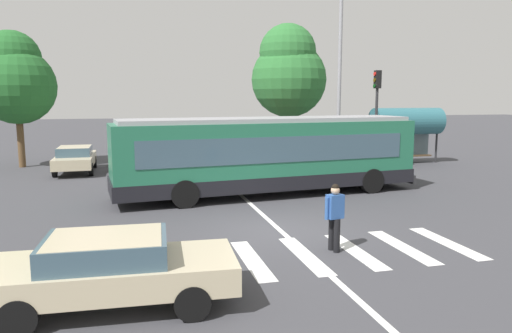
{
  "coord_description": "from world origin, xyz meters",
  "views": [
    {
      "loc": [
        -3.87,
        -12.84,
        3.83
      ],
      "look_at": [
        0.5,
        4.03,
        1.3
      ],
      "focal_mm": 33.29,
      "sensor_mm": 36.0,
      "label": 1
    }
  ],
  "objects_px": {
    "pedestrian_crossing_street": "(335,213)",
    "parked_car_silver": "(228,153)",
    "parked_car_champagne": "(75,158)",
    "bus_stop_shelter": "(406,122)",
    "parked_car_blue": "(176,153)",
    "city_transit_bus": "(268,155)",
    "parked_car_red": "(273,151)",
    "traffic_light_far_corner": "(377,105)",
    "parked_car_white": "(128,155)",
    "background_tree_right": "(289,72)",
    "foreground_sedan": "(111,267)",
    "twin_arm_street_lamp": "(340,62)",
    "background_tree_left": "(15,78)"
  },
  "relations": [
    {
      "from": "bus_stop_shelter",
      "to": "background_tree_left",
      "type": "distance_m",
      "value": 22.04
    },
    {
      "from": "parked_car_champagne",
      "to": "traffic_light_far_corner",
      "type": "relative_size",
      "value": 0.87
    },
    {
      "from": "foreground_sedan",
      "to": "parked_car_white",
      "type": "bearing_deg",
      "value": 89.55
    },
    {
      "from": "pedestrian_crossing_street",
      "to": "twin_arm_street_lamp",
      "type": "height_order",
      "value": "twin_arm_street_lamp"
    },
    {
      "from": "city_transit_bus",
      "to": "parked_car_blue",
      "type": "height_order",
      "value": "city_transit_bus"
    },
    {
      "from": "traffic_light_far_corner",
      "to": "city_transit_bus",
      "type": "bearing_deg",
      "value": -148.87
    },
    {
      "from": "bus_stop_shelter",
      "to": "parked_car_champagne",
      "type": "bearing_deg",
      "value": 175.87
    },
    {
      "from": "parked_car_silver",
      "to": "city_transit_bus",
      "type": "bearing_deg",
      "value": -89.65
    },
    {
      "from": "parked_car_champagne",
      "to": "parked_car_red",
      "type": "distance_m",
      "value": 10.79
    },
    {
      "from": "parked_car_blue",
      "to": "bus_stop_shelter",
      "type": "bearing_deg",
      "value": -8.41
    },
    {
      "from": "parked_car_red",
      "to": "bus_stop_shelter",
      "type": "xyz_separation_m",
      "value": [
        7.57,
        -1.68,
        1.65
      ]
    },
    {
      "from": "pedestrian_crossing_street",
      "to": "parked_car_silver",
      "type": "relative_size",
      "value": 0.38
    },
    {
      "from": "bus_stop_shelter",
      "to": "city_transit_bus",
      "type": "bearing_deg",
      "value": -147.05
    },
    {
      "from": "parked_car_blue",
      "to": "city_transit_bus",
      "type": "bearing_deg",
      "value": -71.5
    },
    {
      "from": "parked_car_champagne",
      "to": "bus_stop_shelter",
      "type": "height_order",
      "value": "bus_stop_shelter"
    },
    {
      "from": "parked_car_champagne",
      "to": "parked_car_blue",
      "type": "relative_size",
      "value": 0.99
    },
    {
      "from": "city_transit_bus",
      "to": "parked_car_champagne",
      "type": "relative_size",
      "value": 2.74
    },
    {
      "from": "traffic_light_far_corner",
      "to": "background_tree_right",
      "type": "relative_size",
      "value": 0.6
    },
    {
      "from": "parked_car_blue",
      "to": "parked_car_silver",
      "type": "distance_m",
      "value": 2.91
    },
    {
      "from": "city_transit_bus",
      "to": "pedestrian_crossing_street",
      "type": "bearing_deg",
      "value": -92.66
    },
    {
      "from": "pedestrian_crossing_street",
      "to": "parked_car_blue",
      "type": "relative_size",
      "value": 0.38
    },
    {
      "from": "twin_arm_street_lamp",
      "to": "background_tree_right",
      "type": "xyz_separation_m",
      "value": [
        -0.5,
        6.98,
        -0.17
      ]
    },
    {
      "from": "pedestrian_crossing_street",
      "to": "background_tree_left",
      "type": "xyz_separation_m",
      "value": [
        -10.91,
        17.99,
        3.91
      ]
    },
    {
      "from": "traffic_light_far_corner",
      "to": "bus_stop_shelter",
      "type": "distance_m",
      "value": 4.24
    },
    {
      "from": "city_transit_bus",
      "to": "background_tree_right",
      "type": "height_order",
      "value": "background_tree_right"
    },
    {
      "from": "city_transit_bus",
      "to": "traffic_light_far_corner",
      "type": "distance_m",
      "value": 8.34
    },
    {
      "from": "pedestrian_crossing_street",
      "to": "parked_car_champagne",
      "type": "distance_m",
      "value": 17.06
    },
    {
      "from": "parked_car_blue",
      "to": "twin_arm_street_lamp",
      "type": "xyz_separation_m",
      "value": [
        8.37,
        -2.99,
        4.95
      ]
    },
    {
      "from": "foreground_sedan",
      "to": "bus_stop_shelter",
      "type": "xyz_separation_m",
      "value": [
        15.88,
        15.85,
        1.65
      ]
    },
    {
      "from": "city_transit_bus",
      "to": "parked_car_white",
      "type": "relative_size",
      "value": 2.72
    },
    {
      "from": "foreground_sedan",
      "to": "parked_car_silver",
      "type": "height_order",
      "value": "same"
    },
    {
      "from": "foreground_sedan",
      "to": "parked_car_silver",
      "type": "bearing_deg",
      "value": 71.95
    },
    {
      "from": "parked_car_blue",
      "to": "parked_car_red",
      "type": "bearing_deg",
      "value": -2.68
    },
    {
      "from": "parked_car_white",
      "to": "parked_car_red",
      "type": "bearing_deg",
      "value": -1.32
    },
    {
      "from": "parked_car_red",
      "to": "traffic_light_far_corner",
      "type": "distance_m",
      "value": 6.52
    },
    {
      "from": "city_transit_bus",
      "to": "background_tree_right",
      "type": "relative_size",
      "value": 1.43
    },
    {
      "from": "pedestrian_crossing_street",
      "to": "parked_car_champagne",
      "type": "relative_size",
      "value": 0.38
    },
    {
      "from": "traffic_light_far_corner",
      "to": "twin_arm_street_lamp",
      "type": "relative_size",
      "value": 0.56
    },
    {
      "from": "city_transit_bus",
      "to": "parked_car_red",
      "type": "bearing_deg",
      "value": 72.08
    },
    {
      "from": "parked_car_silver",
      "to": "background_tree_left",
      "type": "xyz_separation_m",
      "value": [
        -11.2,
        2.87,
        4.11
      ]
    },
    {
      "from": "city_transit_bus",
      "to": "parked_car_red",
      "type": "xyz_separation_m",
      "value": [
        2.69,
        8.33,
        -0.82
      ]
    },
    {
      "from": "twin_arm_street_lamp",
      "to": "parked_car_champagne",
      "type": "bearing_deg",
      "value": 170.08
    },
    {
      "from": "parked_car_blue",
      "to": "background_tree_right",
      "type": "distance_m",
      "value": 10.04
    },
    {
      "from": "city_transit_bus",
      "to": "parked_car_silver",
      "type": "relative_size",
      "value": 2.71
    },
    {
      "from": "parked_car_red",
      "to": "pedestrian_crossing_street",
      "type": "bearing_deg",
      "value": -101.02
    },
    {
      "from": "foreground_sedan",
      "to": "city_transit_bus",
      "type": "bearing_deg",
      "value": 58.56
    },
    {
      "from": "parked_car_white",
      "to": "background_tree_left",
      "type": "relative_size",
      "value": 0.61
    },
    {
      "from": "city_transit_bus",
      "to": "bus_stop_shelter",
      "type": "relative_size",
      "value": 2.92
    },
    {
      "from": "parked_car_red",
      "to": "bus_stop_shelter",
      "type": "bearing_deg",
      "value": -12.53
    },
    {
      "from": "foreground_sedan",
      "to": "bus_stop_shelter",
      "type": "bearing_deg",
      "value": 44.94
    }
  ]
}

